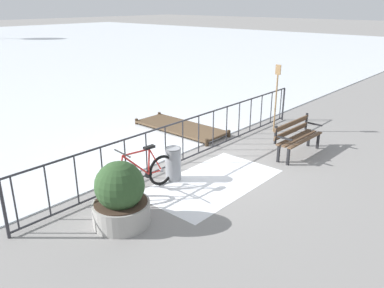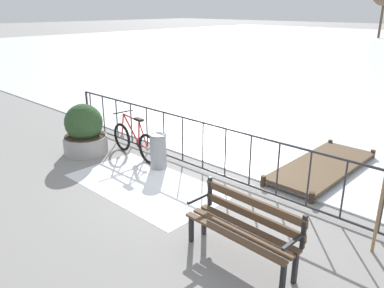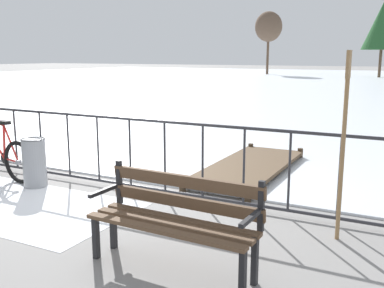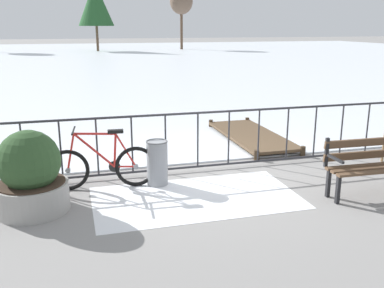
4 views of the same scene
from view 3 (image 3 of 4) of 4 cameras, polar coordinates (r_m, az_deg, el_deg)
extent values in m
plane|color=gray|center=(6.71, -9.84, -5.58)|extent=(160.00, 160.00, 0.00)
cube|color=silver|center=(33.78, 20.79, 7.33)|extent=(80.00, 56.00, 0.03)
cube|color=white|center=(6.31, -21.35, -7.26)|extent=(3.06, 1.69, 0.01)
cylinder|color=#2D2D33|center=(6.48, -10.15, 3.34)|extent=(9.00, 0.04, 0.04)
cylinder|color=#2D2D33|center=(6.69, -9.86, -4.92)|extent=(9.00, 0.04, 0.04)
cylinder|color=#2D2D33|center=(7.94, -21.68, 0.60)|extent=(0.03, 0.03, 0.97)
cylinder|color=#2D2D33|center=(7.52, -18.78, 0.24)|extent=(0.03, 0.03, 0.97)
cylinder|color=#2D2D33|center=(7.12, -15.55, -0.16)|extent=(0.03, 0.03, 0.97)
cylinder|color=#2D2D33|center=(6.74, -11.95, -0.61)|extent=(0.03, 0.03, 0.97)
cylinder|color=#2D2D33|center=(6.40, -7.95, -1.11)|extent=(0.03, 0.03, 0.97)
cylinder|color=#2D2D33|center=(6.09, -3.51, -1.65)|extent=(0.03, 0.03, 0.97)
cylinder|color=#2D2D33|center=(5.83, 1.37, -2.24)|extent=(0.03, 0.03, 0.97)
cylinder|color=#2D2D33|center=(5.61, 6.67, -2.85)|extent=(0.03, 0.03, 0.97)
cylinder|color=#2D2D33|center=(5.44, 12.37, -3.49)|extent=(0.03, 0.03, 0.97)
cylinder|color=#2D2D33|center=(5.33, 18.37, -4.12)|extent=(0.03, 0.03, 0.97)
torus|color=black|center=(7.27, -21.36, -2.20)|extent=(0.66, 0.12, 0.66)
cylinder|color=gray|center=(7.27, -21.36, -2.20)|extent=(0.08, 0.07, 0.08)
cylinder|color=red|center=(7.46, -22.94, 0.26)|extent=(0.08, 0.04, 0.53)
cylinder|color=red|center=(7.40, -22.13, -1.94)|extent=(0.34, 0.06, 0.05)
cylinder|color=red|center=(7.33, -22.19, 0.05)|extent=(0.32, 0.06, 0.56)
cube|color=black|center=(7.40, -23.03, 2.56)|extent=(0.25, 0.12, 0.05)
cylinder|color=black|center=(7.53, -22.88, -1.70)|extent=(0.18, 0.04, 0.18)
cube|color=brown|center=(4.17, -1.69, -9.63)|extent=(1.60, 0.15, 0.04)
cube|color=brown|center=(4.05, -2.82, -10.30)|extent=(1.60, 0.15, 0.04)
cube|color=brown|center=(3.93, -4.03, -11.01)|extent=(1.60, 0.15, 0.04)
cube|color=brown|center=(4.20, -1.02, -7.43)|extent=(1.60, 0.10, 0.12)
cube|color=brown|center=(4.14, -1.03, -4.81)|extent=(1.60, 0.10, 0.12)
cube|color=black|center=(3.71, 6.51, -16.17)|extent=(0.05, 0.06, 0.44)
cube|color=black|center=(3.93, 8.04, -14.56)|extent=(0.05, 0.06, 0.44)
cube|color=black|center=(3.87, 8.86, -7.91)|extent=(0.05, 0.05, 0.45)
cube|color=black|center=(3.65, 7.47, -9.44)|extent=(0.05, 0.40, 0.04)
cube|color=black|center=(4.46, -12.22, -11.51)|extent=(0.05, 0.06, 0.44)
cube|color=black|center=(4.64, -10.05, -10.48)|extent=(0.05, 0.06, 0.44)
cube|color=black|center=(4.58, -9.31, -4.85)|extent=(0.05, 0.05, 0.45)
cube|color=black|center=(4.41, -11.32, -5.93)|extent=(0.05, 0.40, 0.04)
cylinder|color=gray|center=(7.00, -19.55, -2.31)|extent=(0.34, 0.34, 0.72)
torus|color=#545558|center=(6.93, -19.74, 0.59)|extent=(0.35, 0.35, 0.02)
cylinder|color=#937047|center=(4.85, 18.67, -2.16)|extent=(0.04, 0.04, 1.70)
cube|color=#937047|center=(4.73, 19.44, 9.60)|extent=(0.03, 0.16, 0.28)
cube|color=brown|center=(7.47, 7.38, -2.81)|extent=(1.10, 2.85, 0.06)
cylinder|color=#3C2E20|center=(6.41, -1.22, -5.28)|extent=(0.10, 0.10, 0.20)
cylinder|color=#3C2E20|center=(6.02, 7.15, -6.47)|extent=(0.10, 0.10, 0.20)
cylinder|color=#3C2E20|center=(8.94, 7.53, -0.60)|extent=(0.10, 0.10, 0.20)
cylinder|color=#3C2E20|center=(8.67, 13.70, -1.20)|extent=(0.10, 0.10, 0.20)
cylinder|color=brown|center=(42.72, 23.04, 10.54)|extent=(0.24, 0.24, 4.04)
cone|color=#235128|center=(42.80, 23.30, 13.86)|extent=(3.41, 3.41, 4.17)
cylinder|color=brown|center=(46.75, 9.68, 11.20)|extent=(0.24, 0.24, 3.95)
ellipsoid|color=brown|center=(46.83, 9.79, 14.61)|extent=(2.72, 2.72, 2.99)
camera|label=1|loc=(10.66, -68.91, 13.56)|focal=36.22mm
camera|label=2|loc=(1.45, 152.69, 51.04)|focal=36.07mm
camera|label=4|loc=(6.59, -81.21, 6.91)|focal=40.70mm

